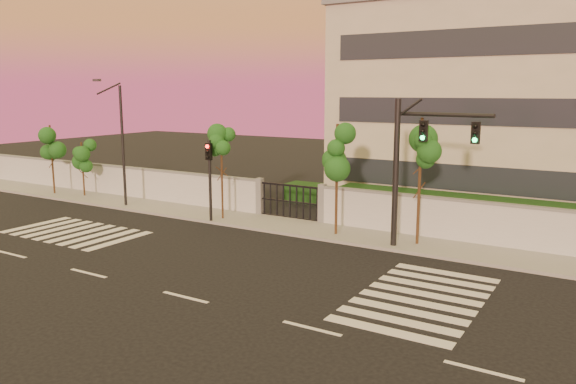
# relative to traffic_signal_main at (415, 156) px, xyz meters

# --- Properties ---
(ground) EXTENTS (120.00, 120.00, 0.00)m
(ground) POSITION_rel_traffic_signal_main_xyz_m (-4.78, -9.60, -4.25)
(ground) COLOR black
(ground) RESTS_ON ground
(sidewalk) EXTENTS (60.00, 3.00, 0.15)m
(sidewalk) POSITION_rel_traffic_signal_main_xyz_m (-4.78, 0.90, -4.18)
(sidewalk) COLOR gray
(sidewalk) RESTS_ON ground
(perimeter_wall) EXTENTS (60.00, 0.36, 2.20)m
(perimeter_wall) POSITION_rel_traffic_signal_main_xyz_m (-4.68, 2.40, -3.18)
(perimeter_wall) COLOR #B6B8BD
(perimeter_wall) RESTS_ON ground
(hedge_row) EXTENTS (41.00, 4.25, 1.80)m
(hedge_row) POSITION_rel_traffic_signal_main_xyz_m (-3.61, 5.14, -3.44)
(hedge_row) COLOR black
(hedge_row) RESTS_ON ground
(institutional_building) EXTENTS (24.40, 12.40, 12.25)m
(institutional_building) POSITION_rel_traffic_signal_main_xyz_m (4.22, 12.38, 1.90)
(institutional_building) COLOR #B4B098
(institutional_building) RESTS_ON ground
(road_markings) EXTENTS (57.00, 7.62, 0.02)m
(road_markings) POSITION_rel_traffic_signal_main_xyz_m (-6.36, -5.85, -4.24)
(road_markings) COLOR silver
(road_markings) RESTS_ON ground
(street_tree_a) EXTENTS (1.52, 1.21, 4.80)m
(street_tree_a) POSITION_rel_traffic_signal_main_xyz_m (-25.46, 0.49, -0.72)
(street_tree_a) COLOR #382314
(street_tree_a) RESTS_ON ground
(street_tree_b) EXTENTS (1.32, 1.05, 3.72)m
(street_tree_b) POSITION_rel_traffic_signal_main_xyz_m (-23.00, 0.98, -1.51)
(street_tree_b) COLOR #382314
(street_tree_b) RESTS_ON ground
(street_tree_c) EXTENTS (1.40, 1.11, 5.22)m
(street_tree_c) POSITION_rel_traffic_signal_main_xyz_m (-10.85, 0.37, -0.42)
(street_tree_c) COLOR #382314
(street_tree_c) RESTS_ON ground
(street_tree_d) EXTENTS (1.63, 1.30, 5.52)m
(street_tree_d) POSITION_rel_traffic_signal_main_xyz_m (-3.98, 0.51, -0.19)
(street_tree_d) COLOR #382314
(street_tree_d) RESTS_ON ground
(street_tree_e) EXTENTS (1.60, 1.28, 5.90)m
(street_tree_e) POSITION_rel_traffic_signal_main_xyz_m (0.01, 0.83, 0.08)
(street_tree_e) COLOR #382314
(street_tree_e) RESTS_ON ground
(traffic_signal_main) EXTENTS (4.25, 0.64, 6.73)m
(traffic_signal_main) POSITION_rel_traffic_signal_main_xyz_m (0.00, 0.00, 0.00)
(traffic_signal_main) COLOR black
(traffic_signal_main) RESTS_ON ground
(traffic_signal_secondary) EXTENTS (0.35, 0.34, 4.50)m
(traffic_signal_secondary) POSITION_rel_traffic_signal_main_xyz_m (-11.06, -0.46, -1.40)
(traffic_signal_secondary) COLOR black
(traffic_signal_secondary) RESTS_ON ground
(streetlight_west) EXTENTS (0.46, 1.86, 7.72)m
(streetlight_west) POSITION_rel_traffic_signal_main_xyz_m (-18.18, -0.03, -0.08)
(streetlight_west) COLOR black
(streetlight_west) RESTS_ON ground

